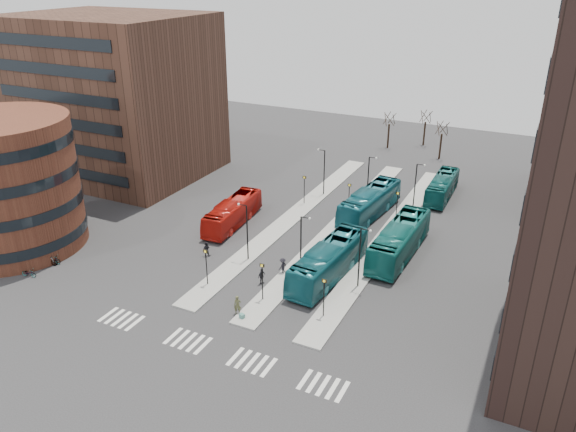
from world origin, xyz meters
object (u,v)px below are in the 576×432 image
at_px(teal_bus_d, 442,187).
at_px(teal_bus_c, 400,240).
at_px(teal_bus_b, 370,202).
at_px(commuter_c, 283,266).
at_px(bicycle_near, 29,273).
at_px(red_bus, 233,213).
at_px(commuter_b, 262,276).
at_px(bicycle_mid, 48,261).
at_px(commuter_a, 206,249).
at_px(suitcase, 242,317).
at_px(bicycle_far, 53,259).
at_px(teal_bus_a, 329,261).
at_px(traveller, 237,305).

bearing_deg(teal_bus_d, teal_bus_c, -92.25).
height_order(teal_bus_b, commuter_c, teal_bus_b).
distance_m(teal_bus_d, bicycle_near, 49.97).
distance_m(teal_bus_d, commuter_c, 28.67).
distance_m(red_bus, commuter_b, 13.94).
relative_size(teal_bus_d, bicycle_mid, 5.74).
bearing_deg(commuter_a, suitcase, 120.18).
distance_m(commuter_c, bicycle_mid, 23.86).
bearing_deg(bicycle_far, suitcase, -99.42).
bearing_deg(bicycle_mid, teal_bus_b, -66.97).
distance_m(teal_bus_b, teal_bus_c, 10.38).
height_order(teal_bus_a, traveller, teal_bus_a).
distance_m(teal_bus_b, commuter_b, 20.23).
relative_size(commuter_a, commuter_b, 1.00).
distance_m(traveller, commuter_b, 5.43).
bearing_deg(bicycle_mid, bicycle_near, 156.75).
bearing_deg(teal_bus_b, teal_bus_c, -47.81).
distance_m(commuter_b, commuter_c, 2.78).
height_order(teal_bus_b, traveller, teal_bus_b).
distance_m(teal_bus_a, teal_bus_d, 26.09).
distance_m(suitcase, bicycle_far, 22.43).
xyz_separation_m(teal_bus_d, bicycle_near, (-31.77, -38.56, -1.05)).
relative_size(teal_bus_a, teal_bus_b, 1.01).
distance_m(traveller, bicycle_far, 21.68).
xyz_separation_m(teal_bus_b, bicycle_near, (-25.17, -28.78, -1.32)).
bearing_deg(teal_bus_b, commuter_c, -94.09).
bearing_deg(red_bus, commuter_a, -83.35).
xyz_separation_m(teal_bus_b, commuter_c, (-3.14, -17.17, -0.89)).
bearing_deg(red_bus, traveller, -61.82).
xyz_separation_m(commuter_a, commuter_b, (7.90, -2.36, 0.00)).
relative_size(teal_bus_b, commuter_b, 7.63).
xyz_separation_m(suitcase, red_bus, (-10.76, 16.19, 1.26)).
height_order(suitcase, teal_bus_c, teal_bus_c).
distance_m(bicycle_mid, bicycle_far, 0.53).
xyz_separation_m(teal_bus_d, bicycle_far, (-31.77, -35.58, -0.99)).
height_order(red_bus, bicycle_far, red_bus).
distance_m(bicycle_near, bicycle_mid, 2.46).
distance_m(suitcase, bicycle_mid, 22.44).
bearing_deg(bicycle_far, commuter_a, -67.15).
bearing_deg(traveller, bicycle_far, 151.69).
height_order(teal_bus_b, teal_bus_c, teal_bus_c).
relative_size(red_bus, bicycle_far, 5.98).
height_order(teal_bus_c, commuter_a, teal_bus_c).
xyz_separation_m(commuter_a, bicycle_far, (-13.20, -8.37, -0.33)).
bearing_deg(commuter_a, teal_bus_d, -142.01).
relative_size(suitcase, teal_bus_a, 0.04).
relative_size(teal_bus_c, teal_bus_d, 1.22).
distance_m(teal_bus_d, commuter_b, 31.45).
relative_size(commuter_b, commuter_c, 0.97).
xyz_separation_m(teal_bus_c, commuter_c, (-9.23, -8.77, -0.95)).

